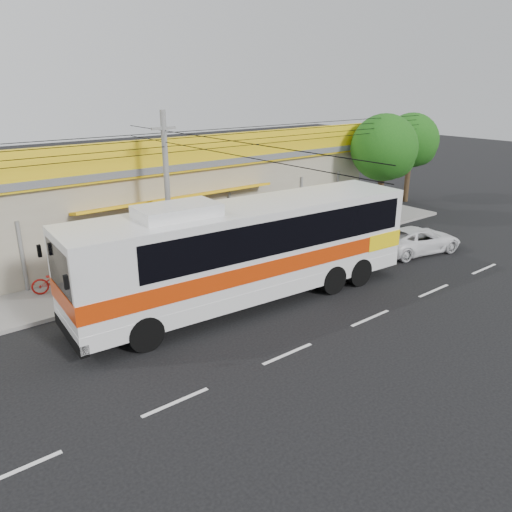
{
  "coord_description": "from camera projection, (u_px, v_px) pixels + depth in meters",
  "views": [
    {
      "loc": [
        -13.31,
        -12.61,
        8.07
      ],
      "look_at": [
        -1.69,
        2.0,
        1.51
      ],
      "focal_mm": 35.0,
      "sensor_mm": 36.0,
      "label": 1
    }
  ],
  "objects": [
    {
      "name": "lane_markings",
      "position": [
        370.0,
        318.0,
        17.96
      ],
      "size": [
        50.0,
        0.12,
        0.01
      ],
      "primitive_type": null,
      "color": "silver",
      "rests_on": "ground"
    },
    {
      "name": "storefront_building",
      "position": [
        172.0,
        192.0,
        27.56
      ],
      "size": [
        22.6,
        9.2,
        5.7
      ],
      "color": "gray",
      "rests_on": "ground"
    },
    {
      "name": "coach_bus",
      "position": [
        253.0,
        245.0,
        18.76
      ],
      "size": [
        13.82,
        3.82,
        4.21
      ],
      "rotation": [
        0.0,
        0.0,
        -0.07
      ],
      "color": "silver",
      "rests_on": "ground"
    },
    {
      "name": "tree_far",
      "position": [
        413.0,
        142.0,
        34.06
      ],
      "size": [
        3.67,
        3.67,
        6.09
      ],
      "color": "#2E2112",
      "rests_on": "ground"
    },
    {
      "name": "white_car",
      "position": [
        418.0,
        240.0,
        24.74
      ],
      "size": [
        4.87,
        2.99,
        1.26
      ],
      "primitive_type": "imported",
      "rotation": [
        0.0,
        0.0,
        1.36
      ],
      "color": "white",
      "rests_on": "ground"
    },
    {
      "name": "tree_near",
      "position": [
        386.0,
        150.0,
        28.85
      ],
      "size": [
        3.84,
        3.84,
        6.37
      ],
      "color": "#2E2112",
      "rests_on": "ground"
    },
    {
      "name": "sidewalk",
      "position": [
        232.0,
        255.0,
        24.21
      ],
      "size": [
        30.0,
        3.2,
        0.15
      ],
      "primitive_type": "cube",
      "color": "gray",
      "rests_on": "ground"
    },
    {
      "name": "motorbike_red",
      "position": [
        57.0,
        280.0,
        19.68
      ],
      "size": [
        2.03,
        1.13,
        1.01
      ],
      "primitive_type": "imported",
      "rotation": [
        0.0,
        0.0,
        1.32
      ],
      "color": "#9A0F0B",
      "rests_on": "sidewalk"
    },
    {
      "name": "utility_pole",
      "position": [
        164.0,
        142.0,
        19.74
      ],
      "size": [
        34.0,
        14.0,
        7.02
      ],
      "color": "slate",
      "rests_on": "ground"
    },
    {
      "name": "ground",
      "position": [
        320.0,
        296.0,
        19.81
      ],
      "size": [
        120.0,
        120.0,
        0.0
      ],
      "primitive_type": "plane",
      "color": "black",
      "rests_on": "ground"
    }
  ]
}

